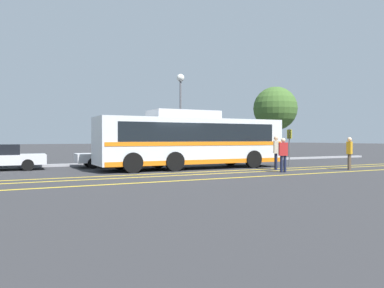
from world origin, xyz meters
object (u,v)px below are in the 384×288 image
pedestrian_2 (283,153)px  tree_0 (275,109)px  pedestrian_1 (276,150)px  transit_bus (192,140)px  parked_car_1 (114,155)px  bus_stop_sign (289,142)px  street_lamp (181,96)px  pedestrian_0 (349,151)px

pedestrian_2 → tree_0: (8.32, 11.01, 3.28)m
pedestrian_1 → pedestrian_2: pedestrian_1 is taller
transit_bus → parked_car_1: transit_bus is taller
pedestrian_1 → tree_0: size_ratio=0.29×
parked_car_1 → pedestrian_1: pedestrian_1 is taller
bus_stop_sign → street_lamp: size_ratio=0.36×
parked_car_1 → pedestrian_1: 9.36m
pedestrian_0 → tree_0: tree_0 is taller
parked_car_1 → pedestrian_0: 13.21m
parked_car_1 → pedestrian_1: size_ratio=2.45×
transit_bus → pedestrian_2: (3.02, -4.13, -0.63)m
street_lamp → tree_0: 9.64m
pedestrian_0 → transit_bus: bearing=-59.4°
bus_stop_sign → tree_0: 9.70m
tree_0 → street_lamp: bearing=-171.8°
parked_car_1 → tree_0: 15.77m
transit_bus → pedestrian_0: transit_bus is taller
pedestrian_0 → pedestrian_1: pedestrian_1 is taller
transit_bus → bus_stop_sign: transit_bus is taller
transit_bus → pedestrian_1: 4.64m
pedestrian_2 → street_lamp: (-1.21, 9.63, 3.74)m
pedestrian_1 → transit_bus: bearing=-94.9°
street_lamp → pedestrian_0: bearing=-62.0°
parked_car_1 → tree_0: bearing=-74.0°
street_lamp → bus_stop_sign: bearing=-55.3°
transit_bus → parked_car_1: (-3.56, 3.17, -0.92)m
pedestrian_0 → street_lamp: 11.97m
street_lamp → tree_0: bearing=8.2°
pedestrian_1 → bus_stop_sign: 3.04m
transit_bus → tree_0: size_ratio=1.78×
transit_bus → parked_car_1: 4.85m
transit_bus → parked_car_1: bearing=-131.6°
pedestrian_0 → pedestrian_1: bearing=-56.5°
pedestrian_1 → street_lamp: 9.14m
parked_car_1 → pedestrian_0: bearing=-123.7°
bus_stop_sign → pedestrian_1: bearing=-54.2°
transit_bus → street_lamp: bearing=161.8°
parked_car_1 → bus_stop_sign: size_ratio=1.94×
street_lamp → tree_0: street_lamp is taller
pedestrian_0 → bus_stop_sign: (-0.92, 3.68, 0.45)m
parked_car_1 → bus_stop_sign: bus_stop_sign is taller
street_lamp → parked_car_1: bearing=-156.5°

